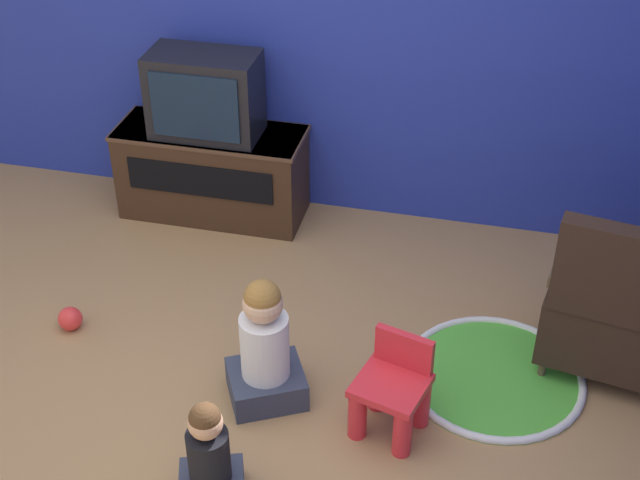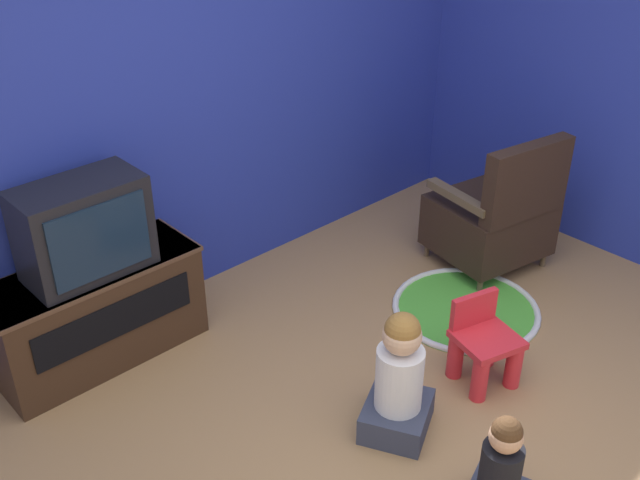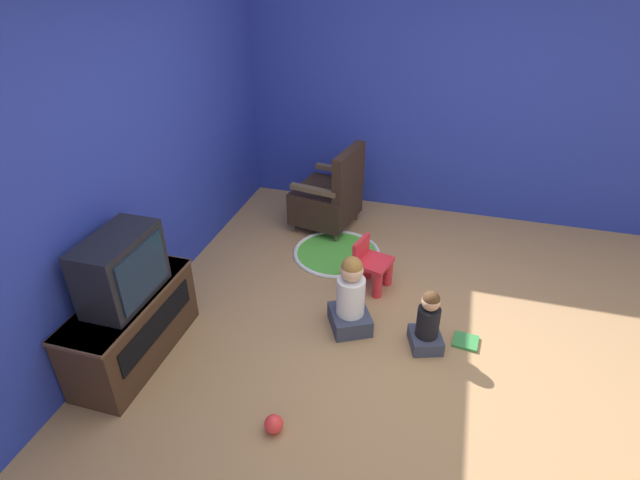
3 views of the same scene
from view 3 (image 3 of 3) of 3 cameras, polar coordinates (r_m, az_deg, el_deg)
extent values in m
plane|color=#9E754C|center=(4.01, 8.33, -11.82)|extent=(30.00, 30.00, 0.00)
cube|color=#23339E|center=(3.83, -24.11, 8.40)|extent=(5.52, 0.12, 2.80)
cube|color=#23339E|center=(5.55, 17.83, 16.14)|extent=(0.12, 5.19, 2.80)
cube|color=#382316|center=(3.95, -20.62, -9.24)|extent=(1.09, 0.42, 0.56)
cube|color=#503626|center=(3.80, -21.35, -6.16)|extent=(1.12, 0.43, 0.02)
cube|color=black|center=(3.80, -18.11, -9.21)|extent=(0.88, 0.01, 0.20)
cube|color=black|center=(3.64, -21.82, -3.02)|extent=(0.62, 0.33, 0.49)
cube|color=#142338|center=(3.55, -19.59, -3.50)|extent=(0.51, 0.02, 0.38)
cylinder|color=brown|center=(5.80, -0.44, 3.92)|extent=(0.04, 0.04, 0.10)
cylinder|color=brown|center=(5.38, -3.07, 1.48)|extent=(0.04, 0.04, 0.10)
cylinder|color=brown|center=(5.62, 4.20, 2.86)|extent=(0.04, 0.04, 0.10)
cylinder|color=brown|center=(5.18, 1.84, 0.25)|extent=(0.04, 0.04, 0.10)
cube|color=black|center=(5.38, 0.65, 4.28)|extent=(0.75, 0.70, 0.35)
cube|color=black|center=(5.11, 3.32, 7.77)|extent=(0.63, 0.21, 0.47)
cube|color=brown|center=(5.50, 1.99, 8.06)|extent=(0.16, 0.51, 0.05)
cube|color=brown|center=(5.03, -0.77, 5.73)|extent=(0.16, 0.51, 0.05)
cylinder|color=red|center=(4.39, 6.59, -4.92)|extent=(0.08, 0.08, 0.28)
cylinder|color=red|center=(4.55, 7.77, -3.53)|extent=(0.08, 0.08, 0.28)
cylinder|color=red|center=(4.46, 4.25, -4.14)|extent=(0.08, 0.08, 0.28)
cylinder|color=red|center=(4.62, 5.50, -2.80)|extent=(0.08, 0.08, 0.28)
cube|color=red|center=(4.43, 6.12, -2.54)|extent=(0.37, 0.36, 0.04)
cube|color=red|center=(4.42, 4.71, -0.90)|extent=(0.27, 0.11, 0.18)
cylinder|color=green|center=(5.01, 1.93, -1.53)|extent=(0.87, 0.87, 0.01)
torus|color=silver|center=(5.00, 1.93, -1.49)|extent=(0.87, 0.87, 0.04)
cube|color=#33384C|center=(4.09, 3.42, -9.03)|extent=(0.44, 0.42, 0.15)
cylinder|color=silver|center=(3.94, 3.53, -6.43)|extent=(0.22, 0.22, 0.32)
sphere|color=#D8AD8C|center=(3.80, 3.65, -3.49)|extent=(0.18, 0.18, 0.18)
sphere|color=olive|center=(3.78, 3.66, -3.10)|extent=(0.17, 0.17, 0.17)
cube|color=#33384C|center=(4.01, 11.95, -11.11)|extent=(0.32, 0.30, 0.12)
cylinder|color=black|center=(3.89, 12.24, -9.13)|extent=(0.17, 0.17, 0.25)
sphere|color=tan|center=(3.77, 12.56, -6.92)|extent=(0.14, 0.14, 0.14)
sphere|color=#472D19|center=(3.76, 12.60, -6.62)|extent=(0.13, 0.13, 0.13)
sphere|color=red|center=(3.40, -5.31, -20.21)|extent=(0.12, 0.12, 0.12)
cube|color=#337F3D|center=(4.14, 16.30, -11.06)|extent=(0.20, 0.21, 0.02)
camera|label=1|loc=(4.60, 51.40, 24.46)|focal=50.00mm
camera|label=2|loc=(1.46, 64.96, 9.42)|focal=42.00mm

